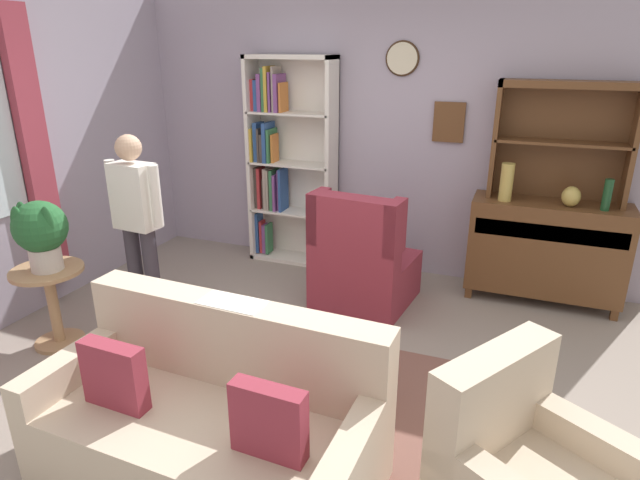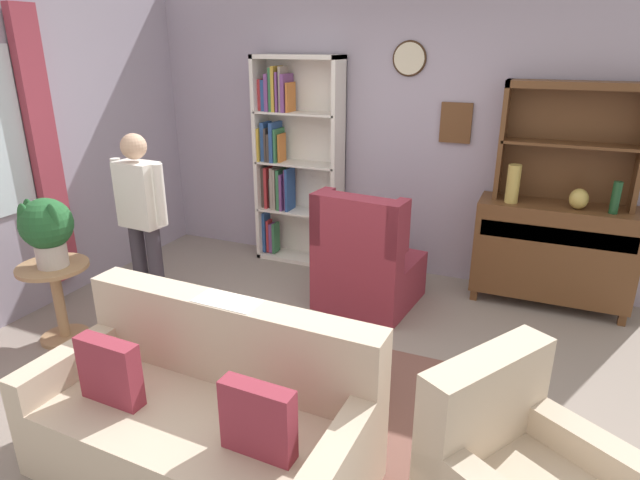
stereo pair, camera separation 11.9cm
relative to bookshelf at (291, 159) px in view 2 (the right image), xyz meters
The scene contains 17 objects.
ground_plane 2.43m from the bookshelf, 63.54° to the right, with size 5.40×4.60×0.02m, color gray.
wall_back 1.04m from the bookshelf, 10.91° to the left, with size 5.00×0.09×2.80m.
wall_left 2.54m from the bookshelf, 128.02° to the right, with size 0.16×4.20×2.80m.
area_rug 2.75m from the bookshelf, 62.51° to the right, with size 2.29×1.70×0.01m, color brown.
bookshelf is the anchor object (origin of this frame).
sideboard 2.62m from the bookshelf, ahead, with size 1.30×0.45×0.92m.
sideboard_hutch 2.60m from the bookshelf, ahead, with size 1.10×0.26×1.00m.
vase_tall 2.17m from the bookshelf, ahead, with size 0.11×0.11×0.33m, color tan.
vase_round 2.69m from the bookshelf, ahead, with size 0.15×0.15×0.17m, color tan.
bottle_wine 2.95m from the bookshelf, ahead, with size 0.07×0.07×0.26m, color #194223.
couch_floral 3.20m from the bookshelf, 72.71° to the right, with size 1.83×0.91×0.90m.
wingback_chair 1.50m from the bookshelf, 35.28° to the right, with size 0.86×0.88×1.05m.
plant_stand 2.53m from the bookshelf, 112.19° to the right, with size 0.52×0.52×0.63m.
potted_plant_large 2.43m from the bookshelf, 111.63° to the right, with size 0.38×0.38×0.52m.
person_reading 1.76m from the bookshelf, 107.18° to the right, with size 0.52×0.23×1.56m.
coffee_table 2.47m from the bookshelf, 63.04° to the right, with size 0.80×0.50×0.42m.
book_stack 2.47m from the bookshelf, 61.30° to the right, with size 0.21×0.16×0.07m.
Camera 2 is at (1.45, -2.93, 2.21)m, focal length 30.13 mm.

